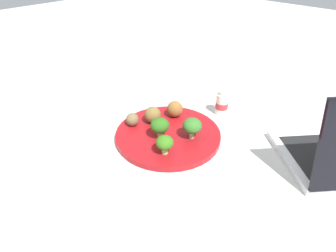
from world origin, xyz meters
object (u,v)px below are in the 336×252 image
at_px(knife, 77,190).
at_px(yogurt_bottle, 222,104).
at_px(broccoli_floret_center, 160,126).
at_px(napkin, 85,194).
at_px(plate, 168,135).
at_px(broccoli_floret_mid_left, 165,143).
at_px(broccoli_floret_back_left, 192,126).
at_px(meatball_front_right, 132,119).
at_px(meatball_back_right, 175,109).
at_px(fork, 87,198).
at_px(meatball_mid_left, 153,115).

distance_m(knife, yogurt_bottle, 0.48).
distance_m(broccoli_floret_center, napkin, 0.24).
bearing_deg(plate, broccoli_floret_center, -0.60).
xyz_separation_m(broccoli_floret_center, yogurt_bottle, (-0.23, 0.03, -0.02)).
distance_m(broccoli_floret_mid_left, knife, 0.22).
bearing_deg(broccoli_floret_back_left, meatball_front_right, -66.83).
bearing_deg(plate, knife, -0.08).
relative_size(broccoli_floret_mid_left, meatball_back_right, 1.05).
bearing_deg(broccoli_floret_back_left, fork, -4.80).
xyz_separation_m(napkin, knife, (0.01, -0.02, 0.00)).
distance_m(broccoli_floret_center, meatball_front_right, 0.10).
relative_size(meatball_back_right, knife, 0.32).
relative_size(broccoli_floret_mid_left, knife, 0.33).
bearing_deg(meatball_front_right, meatball_mid_left, 149.50).
relative_size(broccoli_floret_back_left, yogurt_bottle, 0.74).
distance_m(broccoli_floret_back_left, meatball_back_right, 0.12).
height_order(meatball_mid_left, yogurt_bottle, yogurt_bottle).
bearing_deg(knife, plate, 179.92).
height_order(broccoli_floret_mid_left, meatball_mid_left, broccoli_floret_mid_left).
bearing_deg(broccoli_floret_back_left, knife, -11.37).
bearing_deg(yogurt_bottle, knife, -3.75).
height_order(knife, yogurt_bottle, yogurt_bottle).
xyz_separation_m(meatball_front_right, yogurt_bottle, (-0.24, 0.13, 0.00)).
bearing_deg(meatball_mid_left, fork, 19.73).
height_order(plate, fork, plate).
bearing_deg(yogurt_bottle, fork, 0.52).
relative_size(napkin, fork, 1.42).
bearing_deg(meatball_back_right, broccoli_floret_mid_left, 34.64).
height_order(broccoli_floret_center, knife, broccoli_floret_center).
bearing_deg(broccoli_floret_mid_left, broccoli_floret_center, -124.89).
bearing_deg(knife, broccoli_floret_mid_left, 165.09).
height_order(broccoli_floret_back_left, knife, broccoli_floret_back_left).
xyz_separation_m(broccoli_floret_back_left, yogurt_bottle, (-0.18, -0.03, -0.02)).
distance_m(broccoli_floret_back_left, meatball_front_right, 0.17).
xyz_separation_m(plate, meatball_back_right, (-0.07, -0.04, 0.03)).
distance_m(broccoli_floret_center, yogurt_bottle, 0.23).
relative_size(meatball_back_right, yogurt_bottle, 0.61).
height_order(broccoli_floret_center, yogurt_bottle, yogurt_bottle).
xyz_separation_m(broccoli_floret_center, knife, (0.25, -0.00, -0.04)).
relative_size(broccoli_floret_center, meatball_mid_left, 1.20).
relative_size(broccoli_floret_mid_left, napkin, 0.28).
distance_m(broccoli_floret_center, meatball_back_right, 0.11).
bearing_deg(fork, broccoli_floret_center, -171.75).
distance_m(meatball_front_right, yogurt_bottle, 0.27).
relative_size(broccoli_floret_back_left, meatball_front_right, 1.57).
distance_m(broccoli_floret_mid_left, meatball_back_right, 0.17).
height_order(meatball_mid_left, knife, meatball_mid_left).
bearing_deg(broccoli_floret_mid_left, knife, -14.91).
xyz_separation_m(broccoli_floret_center, broccoli_floret_back_left, (-0.06, 0.06, -0.00)).
height_order(meatball_back_right, napkin, meatball_back_right).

